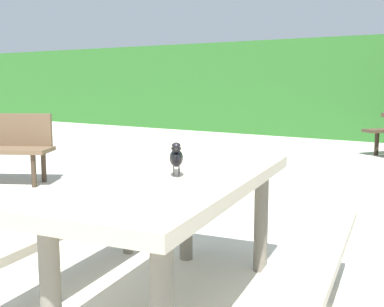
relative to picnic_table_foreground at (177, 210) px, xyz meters
The scene contains 2 objects.
picnic_table_foreground is the anchor object (origin of this frame).
bird_grackle 0.29m from the picnic_table_foreground, 66.55° to the right, with size 0.18×0.25×0.18m.
Camera 1 is at (1.11, -1.81, 1.23)m, focal length 44.97 mm.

